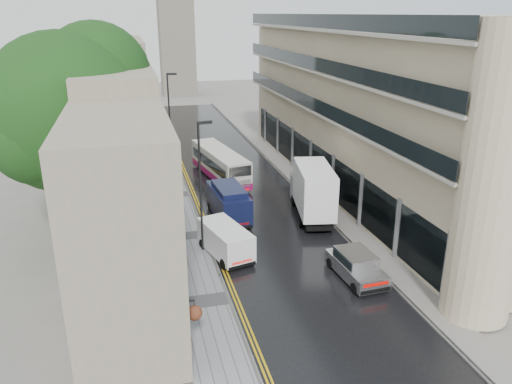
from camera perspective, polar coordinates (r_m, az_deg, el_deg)
name	(u,v)px	position (r m, az deg, el deg)	size (l,w,h in m)	color
road	(242,190)	(42.50, -1.57, 0.22)	(9.00, 85.00, 0.02)	black
left_sidewalk	(173,195)	(41.66, -9.44, -0.39)	(2.70, 85.00, 0.12)	gray
right_sidewalk	(302,184)	(43.92, 5.31, 0.87)	(1.80, 85.00, 0.12)	slate
old_shop_row	(122,120)	(42.38, -15.11, 7.90)	(4.50, 56.00, 12.00)	gray
modern_block	(367,106)	(42.76, 12.58, 9.57)	(8.00, 40.00, 14.00)	beige
tree_near	(69,140)	(32.61, -20.59, 5.58)	(10.56, 10.56, 13.89)	black
tree_far	(88,113)	(45.40, -18.64, 8.61)	(9.24, 9.24, 12.46)	black
cream_bus	(220,174)	(42.51, -4.15, 2.07)	(2.20, 9.67, 2.64)	beige
white_lorry	(302,199)	(34.80, 5.22, -0.85)	(2.30, 7.65, 4.02)	white
silver_hatchback	(356,280)	(27.49, 11.31, -9.86)	(1.88, 4.29, 1.61)	#9F9FA4
white_van	(224,254)	(29.31, -3.72, -7.08)	(1.90, 4.42, 2.00)	white
navy_van	(222,212)	(34.39, -3.92, -2.26)	(2.10, 5.25, 2.68)	#0E1334
pedestrian	(180,201)	(37.80, -8.71, -1.08)	(0.59, 0.38, 1.61)	black
lamp_post_near	(201,189)	(30.40, -6.36, 0.37)	(0.92, 0.20, 8.17)	black
lamp_post_far	(170,119)	(50.10, -9.84, 8.25)	(0.98, 0.22, 8.69)	black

